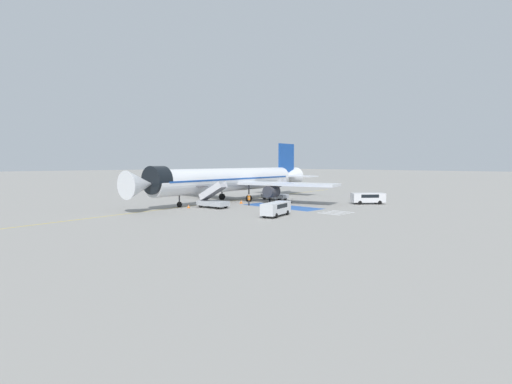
{
  "coord_description": "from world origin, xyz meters",
  "views": [
    {
      "loc": [
        -48.45,
        -50.92,
        6.82
      ],
      "look_at": [
        1.28,
        -3.1,
        1.71
      ],
      "focal_mm": 28.0,
      "sensor_mm": 36.0,
      "label": 1
    }
  ],
  "objects": [
    {
      "name": "traffic_cone_2",
      "position": [
        -12.55,
        -2.32,
        0.26
      ],
      "size": [
        0.46,
        0.46,
        0.51
      ],
      "color": "orange",
      "rests_on": "ground_plane"
    },
    {
      "name": "apron_leadline_yellow",
      "position": [
        -1.4,
        0.88,
        0.0
      ],
      "size": [
        76.82,
        10.28,
        0.01
      ],
      "primitive_type": "cube",
      "rotation": [
        0.0,
        0.0,
        1.7
      ],
      "color": "gold",
      "rests_on": "ground_plane"
    },
    {
      "name": "fuel_tanker",
      "position": [
        8.05,
        26.71,
        1.8
      ],
      "size": [
        8.75,
        3.06,
        3.56
      ],
      "rotation": [
        0.0,
        0.0,
        -1.51
      ],
      "color": "#38383D",
      "rests_on": "ground_plane"
    },
    {
      "name": "apron_walkway_bar_2",
      "position": [
        -1.4,
        -21.38,
        0.0
      ],
      "size": [
        0.44,
        3.6,
        0.01
      ],
      "primitive_type": "cube",
      "color": "silver",
      "rests_on": "ground_plane"
    },
    {
      "name": "service_van_1",
      "position": [
        11.48,
        -18.89,
        1.1
      ],
      "size": [
        5.34,
        5.11,
        1.79
      ],
      "rotation": [
        0.0,
        0.0,
        0.84
      ],
      "color": "silver",
      "rests_on": "ground_plane"
    },
    {
      "name": "apron_walkway_bar_1",
      "position": [
        -2.6,
        -21.38,
        0.0
      ],
      "size": [
        0.44,
        3.6,
        0.01
      ],
      "primitive_type": "cube",
      "color": "silver",
      "rests_on": "ground_plane"
    },
    {
      "name": "boarding_stairs_forward",
      "position": [
        -9.92,
        -4.84,
        1.0
      ],
      "size": [
        2.81,
        5.44,
        4.05
      ],
      "rotation": [
        0.0,
        0.0,
        0.13
      ],
      "color": "#ADB2BA",
      "rests_on": "ground_plane"
    },
    {
      "name": "baggage_cart",
      "position": [
        2.99,
        -7.97,
        0.26
      ],
      "size": [
        1.71,
        2.71,
        0.87
      ],
      "rotation": [
        0.0,
        0.0,
        3.22
      ],
      "color": "gray",
      "rests_on": "ground_plane"
    },
    {
      "name": "traffic_cone_1",
      "position": [
        -2.47,
        -3.29,
        0.3
      ],
      "size": [
        0.54,
        0.54,
        0.6
      ],
      "color": "orange",
      "rests_on": "ground_plane"
    },
    {
      "name": "airliner",
      "position": [
        -0.76,
        0.96,
        3.8
      ],
      "size": [
        44.06,
        36.88,
        10.79
      ],
      "rotation": [
        0.0,
        0.0,
        1.7
      ],
      "color": "silver",
      "rests_on": "ground_plane"
    },
    {
      "name": "apron_walkway_bar_0",
      "position": [
        -3.8,
        -21.38,
        0.0
      ],
      "size": [
        0.44,
        3.6,
        0.01
      ],
      "primitive_type": "cube",
      "color": "silver",
      "rests_on": "ground_plane"
    },
    {
      "name": "ground_plane",
      "position": [
        0.0,
        0.0,
        0.0
      ],
      "size": [
        600.0,
        600.0,
        0.0
      ],
      "primitive_type": "plane",
      "color": "gray"
    },
    {
      "name": "service_van_0",
      "position": [
        -10.41,
        -17.86,
        1.08
      ],
      "size": [
        5.77,
        3.19,
        1.76
      ],
      "rotation": [
        0.0,
        0.0,
        1.84
      ],
      "color": "silver",
      "rests_on": "ground_plane"
    },
    {
      "name": "apron_stand_patch_blue",
      "position": [
        -1.4,
        -11.24,
        0.0
      ],
      "size": [
        4.52,
        13.17,
        0.01
      ],
      "primitive_type": "cube",
      "color": "#2856A8",
      "rests_on": "ground_plane"
    },
    {
      "name": "apron_walkway_bar_3",
      "position": [
        -0.2,
        -21.38,
        0.0
      ],
      "size": [
        0.44,
        3.6,
        0.01
      ],
      "primitive_type": "cube",
      "color": "silver",
      "rests_on": "ground_plane"
    },
    {
      "name": "boarding_stairs_aft",
      "position": [
        6.66,
        -2.66,
        0.98
      ],
      "size": [
        2.81,
        5.44,
        3.91
      ],
      "rotation": [
        0.0,
        0.0,
        0.13
      ],
      "color": "#ADB2BA",
      "rests_on": "ground_plane"
    },
    {
      "name": "traffic_cone_0",
      "position": [
        -2.36,
        -9.64,
        0.3
      ],
      "size": [
        0.53,
        0.53,
        0.59
      ],
      "color": "orange",
      "rests_on": "ground_plane"
    },
    {
      "name": "ground_crew_0",
      "position": [
        2.44,
        -5.28,
        0.95
      ],
      "size": [
        0.31,
        0.47,
        1.66
      ],
      "rotation": [
        0.0,
        0.0,
        1.37
      ],
      "color": "black",
      "rests_on": "ground_plane"
    },
    {
      "name": "ground_crew_1",
      "position": [
        -3.85,
        -6.47,
        1.04
      ],
      "size": [
        0.33,
        0.47,
        1.8
      ],
      "rotation": [
        0.0,
        0.0,
        1.32
      ],
      "color": "#2D2D33",
      "rests_on": "ground_plane"
    }
  ]
}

